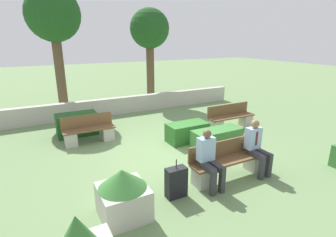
{
  "coord_description": "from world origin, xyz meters",
  "views": [
    {
      "loc": [
        -3.41,
        -6.24,
        3.25
      ],
      "look_at": [
        0.18,
        0.5,
        0.9
      ],
      "focal_mm": 28.0,
      "sensor_mm": 36.0,
      "label": 1
    }
  ],
  "objects_px": {
    "bench_left_side": "(89,132)",
    "person_seated_woman": "(209,157)",
    "planter_corner_right": "(123,193)",
    "tree_center_left": "(150,31)",
    "bench_front": "(229,163)",
    "suitcase": "(176,182)",
    "bench_right_side": "(231,119)",
    "tree_leftmost": "(53,17)",
    "person_seated_man": "(257,144)"
  },
  "relations": [
    {
      "from": "tree_center_left",
      "to": "bench_right_side",
      "type": "bearing_deg",
      "value": -81.27
    },
    {
      "from": "bench_left_side",
      "to": "planter_corner_right",
      "type": "relative_size",
      "value": 1.68
    },
    {
      "from": "tree_leftmost",
      "to": "planter_corner_right",
      "type": "bearing_deg",
      "value": -89.97
    },
    {
      "from": "bench_front",
      "to": "tree_leftmost",
      "type": "bearing_deg",
      "value": 108.8
    },
    {
      "from": "bench_front",
      "to": "planter_corner_right",
      "type": "distance_m",
      "value": 2.76
    },
    {
      "from": "bench_front",
      "to": "person_seated_woman",
      "type": "bearing_deg",
      "value": -168.47
    },
    {
      "from": "suitcase",
      "to": "tree_leftmost",
      "type": "relative_size",
      "value": 0.16
    },
    {
      "from": "bench_left_side",
      "to": "person_seated_woman",
      "type": "distance_m",
      "value": 4.39
    },
    {
      "from": "planter_corner_right",
      "to": "suitcase",
      "type": "relative_size",
      "value": 1.12
    },
    {
      "from": "bench_left_side",
      "to": "tree_leftmost",
      "type": "distance_m",
      "value": 5.66
    },
    {
      "from": "tree_center_left",
      "to": "tree_leftmost",
      "type": "bearing_deg",
      "value": -178.51
    },
    {
      "from": "bench_right_side",
      "to": "person_seated_woman",
      "type": "bearing_deg",
      "value": -147.03
    },
    {
      "from": "bench_front",
      "to": "tree_center_left",
      "type": "height_order",
      "value": "tree_center_left"
    },
    {
      "from": "suitcase",
      "to": "tree_center_left",
      "type": "height_order",
      "value": "tree_center_left"
    },
    {
      "from": "person_seated_man",
      "to": "suitcase",
      "type": "relative_size",
      "value": 1.56
    },
    {
      "from": "person_seated_woman",
      "to": "planter_corner_right",
      "type": "height_order",
      "value": "person_seated_woman"
    },
    {
      "from": "bench_right_side",
      "to": "planter_corner_right",
      "type": "distance_m",
      "value": 6.04
    },
    {
      "from": "person_seated_man",
      "to": "tree_leftmost",
      "type": "bearing_deg",
      "value": 112.87
    },
    {
      "from": "bench_right_side",
      "to": "tree_leftmost",
      "type": "distance_m",
      "value": 8.33
    },
    {
      "from": "person_seated_woman",
      "to": "tree_center_left",
      "type": "height_order",
      "value": "tree_center_left"
    },
    {
      "from": "person_seated_man",
      "to": "tree_center_left",
      "type": "bearing_deg",
      "value": 83.62
    },
    {
      "from": "bench_left_side",
      "to": "person_seated_woman",
      "type": "bearing_deg",
      "value": -54.21
    },
    {
      "from": "bench_front",
      "to": "person_seated_woman",
      "type": "xyz_separation_m",
      "value": [
        -0.72,
        -0.15,
        0.39
      ]
    },
    {
      "from": "bench_front",
      "to": "person_seated_man",
      "type": "height_order",
      "value": "person_seated_man"
    },
    {
      "from": "suitcase",
      "to": "tree_center_left",
      "type": "relative_size",
      "value": 0.18
    },
    {
      "from": "suitcase",
      "to": "tree_leftmost",
      "type": "xyz_separation_m",
      "value": [
        -1.2,
        8.23,
        3.74
      ]
    },
    {
      "from": "tree_leftmost",
      "to": "bench_right_side",
      "type": "bearing_deg",
      "value": -45.37
    },
    {
      "from": "bench_right_side",
      "to": "person_seated_woman",
      "type": "relative_size",
      "value": 1.41
    },
    {
      "from": "bench_right_side",
      "to": "bench_front",
      "type": "bearing_deg",
      "value": -141.24
    },
    {
      "from": "person_seated_man",
      "to": "bench_right_side",
      "type": "bearing_deg",
      "value": 58.9
    },
    {
      "from": "bench_front",
      "to": "planter_corner_right",
      "type": "relative_size",
      "value": 2.14
    },
    {
      "from": "tree_leftmost",
      "to": "suitcase",
      "type": "bearing_deg",
      "value": -81.72
    },
    {
      "from": "bench_front",
      "to": "tree_leftmost",
      "type": "relative_size",
      "value": 0.39
    },
    {
      "from": "bench_left_side",
      "to": "bench_right_side",
      "type": "xyz_separation_m",
      "value": [
        4.99,
        -1.06,
        0.01
      ]
    },
    {
      "from": "bench_front",
      "to": "bench_left_side",
      "type": "height_order",
      "value": "same"
    },
    {
      "from": "tree_leftmost",
      "to": "bench_left_side",
      "type": "bearing_deg",
      "value": -86.82
    },
    {
      "from": "person_seated_woman",
      "to": "bench_front",
      "type": "bearing_deg",
      "value": 11.53
    },
    {
      "from": "bench_front",
      "to": "tree_center_left",
      "type": "distance_m",
      "value": 8.96
    },
    {
      "from": "bench_front",
      "to": "suitcase",
      "type": "bearing_deg",
      "value": -174.55
    },
    {
      "from": "planter_corner_right",
      "to": "tree_center_left",
      "type": "height_order",
      "value": "tree_center_left"
    },
    {
      "from": "bench_right_side",
      "to": "tree_leftmost",
      "type": "relative_size",
      "value": 0.36
    },
    {
      "from": "bench_right_side",
      "to": "tree_center_left",
      "type": "height_order",
      "value": "tree_center_left"
    },
    {
      "from": "person_seated_woman",
      "to": "planter_corner_right",
      "type": "bearing_deg",
      "value": -177.31
    },
    {
      "from": "planter_corner_right",
      "to": "tree_leftmost",
      "type": "relative_size",
      "value": 0.18
    },
    {
      "from": "person_seated_woman",
      "to": "person_seated_man",
      "type": "bearing_deg",
      "value": 0.09
    },
    {
      "from": "bench_front",
      "to": "suitcase",
      "type": "distance_m",
      "value": 1.56
    },
    {
      "from": "tree_center_left",
      "to": "suitcase",
      "type": "bearing_deg",
      "value": -111.0
    },
    {
      "from": "tree_leftmost",
      "to": "tree_center_left",
      "type": "bearing_deg",
      "value": 1.49
    },
    {
      "from": "person_seated_woman",
      "to": "tree_leftmost",
      "type": "height_order",
      "value": "tree_leftmost"
    },
    {
      "from": "bench_right_side",
      "to": "person_seated_man",
      "type": "relative_size",
      "value": 1.4
    }
  ]
}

